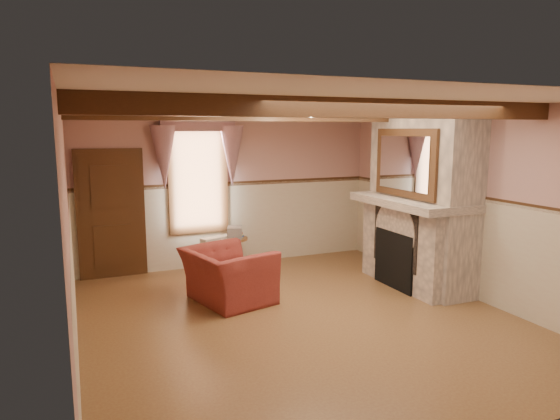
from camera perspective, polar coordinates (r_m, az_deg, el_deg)
name	(u,v)px	position (r m, az deg, el deg)	size (l,w,h in m)	color
floor	(299,318)	(6.80, 2.17, -12.23)	(5.50, 6.00, 0.01)	brown
ceiling	(300,104)	(6.34, 2.33, 12.07)	(5.50, 6.00, 0.01)	silver
wall_back	(230,189)	(9.20, -5.71, 2.39)	(5.50, 0.02, 2.80)	tan
wall_front	(471,277)	(3.98, 21.04, -7.20)	(5.50, 0.02, 2.80)	tan
wall_left	(68,231)	(5.83, -23.06, -2.24)	(0.02, 6.00, 2.80)	tan
wall_right	(466,202)	(7.97, 20.45, 0.81)	(0.02, 6.00, 2.80)	tan
wainscot	(299,263)	(6.56, 2.21, -6.12)	(5.50, 6.00, 1.50)	#C1B79B
chair_rail	(300,207)	(6.40, 2.25, 0.37)	(5.50, 6.00, 0.08)	black
firebox	(398,259)	(8.13, 13.29, -5.52)	(0.20, 0.95, 0.90)	black
armchair	(228,275)	(7.32, -5.97, -7.45)	(1.20, 1.05, 0.78)	maroon
side_table	(234,253)	(9.11, -5.25, -4.87)	(0.49, 0.49, 0.55)	brown
book_stack	(235,232)	(9.03, -5.19, -2.55)	(0.26, 0.32, 0.20)	#B7AD8C
radiator	(219,253)	(9.02, -6.95, -4.87)	(0.70, 0.18, 0.60)	silver
bowl	(411,195)	(8.13, 14.72, 1.67)	(0.32, 0.32, 0.08)	brown
mantel_clock	(383,186)	(8.73, 11.74, 2.67)	(0.14, 0.24, 0.20)	black
oil_lamp	(396,186)	(8.44, 13.10, 2.68)	(0.11, 0.11, 0.28)	#BF8136
candle_red	(443,198)	(7.56, 18.16, 1.27)	(0.06, 0.06, 0.16)	#AB1516
jar_yellow	(427,197)	(7.83, 16.46, 1.46)	(0.06, 0.06, 0.12)	yellow
fireplace	(422,199)	(8.21, 15.93, 1.27)	(0.85, 2.00, 2.80)	gray
mantel	(413,202)	(8.10, 14.93, 0.92)	(1.05, 2.05, 0.12)	gray
overmantel_mirror	(405,163)	(7.93, 14.05, 5.22)	(0.06, 1.44, 1.04)	silver
door	(111,216)	(8.80, -18.72, -0.66)	(1.10, 0.10, 2.10)	black
window	(198,177)	(8.98, -9.34, 3.76)	(1.06, 0.08, 2.02)	white
window_drapes	(198,143)	(8.86, -9.31, 7.58)	(1.30, 0.14, 1.40)	gray
ceiling_beam_front	(350,108)	(5.27, 7.99, 11.48)	(5.50, 0.18, 0.20)	black
ceiling_beam_back	(265,114)	(7.43, -1.68, 10.87)	(5.50, 0.18, 0.20)	black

